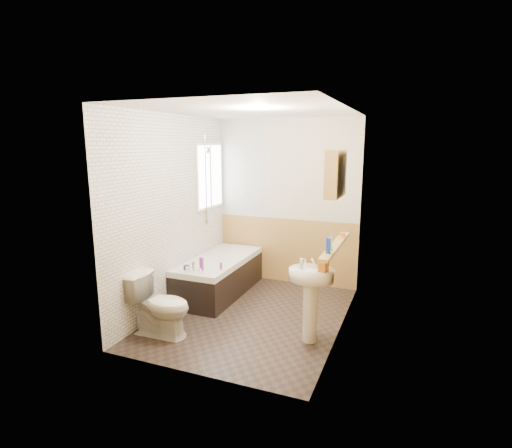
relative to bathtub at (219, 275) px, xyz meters
The scene contains 26 objects.
floor 0.95m from the bathtub, 36.87° to the right, with size 2.80×2.80×0.00m, color black.
ceiling 2.41m from the bathtub, 36.87° to the right, with size 2.80×2.80×0.00m, color white.
wall_back 1.49m from the bathtub, 49.76° to the left, with size 2.20×0.02×2.50m, color beige.
wall_front 2.31m from the bathtub, 69.55° to the right, with size 2.20×0.02×2.50m, color beige.
wall_left 1.18m from the bathtub, 124.76° to the right, with size 0.02×2.80×2.50m, color beige.
wall_right 2.15m from the bathtub, 16.57° to the right, with size 0.02×2.80×2.50m, color beige.
wainscot_right 1.91m from the bathtub, 16.76° to the right, with size 0.01×2.80×1.00m, color tan.
wainscot_front 2.08m from the bathtub, 69.34° to the right, with size 2.20×0.01×1.00m, color tan.
wainscot_back 1.14m from the bathtub, 49.02° to the left, with size 2.20×0.01×1.00m, color tan.
tile_cladding_left 1.17m from the bathtub, 123.18° to the right, with size 0.01×2.80×2.50m, color white.
tile_return_back 1.70m from the bathtub, 89.66° to the left, with size 0.75×0.01×1.50m, color white.
window 1.47m from the bathtub, 129.58° to the left, with size 0.03×0.79×0.99m.
bathtub is the anchor object (origin of this frame).
shower_riser 1.48m from the bathtub, 141.32° to the left, with size 0.11×0.09×1.30m.
toilet 1.40m from the bathtub, 91.23° to the right, with size 0.40×0.72×0.70m, color white.
sink 1.84m from the bathtub, 30.21° to the right, with size 0.48×0.39×0.93m.
pine_shelf 2.04m from the bathtub, 20.52° to the right, with size 0.10×1.28×0.03m, color tan.
medicine_cabinet 2.43m from the bathtub, 21.27° to the right, with size 0.14×0.55×0.49m.
foam_can 2.24m from the bathtub, 30.98° to the right, with size 0.05×0.05×0.16m, color #19339E.
green_bottle 2.19m from the bathtub, 27.72° to the right, with size 0.04×0.04×0.22m, color #59C647.
black_jar 1.96m from the bathtub, ahead, with size 0.07×0.07×0.05m, color orange.
soap_bottle 2.05m from the bathtub, 29.35° to the right, with size 0.09×0.19×0.09m, color orange.
clear_bottle 1.85m from the bathtub, 32.82° to the right, with size 0.04×0.04×0.11m, color silver.
blue_gel 0.69m from the bathtub, 84.25° to the right, with size 0.05×0.03×0.17m, color purple.
cream_jar 0.70m from the bathtub, 103.67° to the right, with size 0.08×0.08×0.05m, color navy.
orange_bottle 0.61m from the bathtub, 60.15° to the right, with size 0.03×0.03×0.09m, color purple.
Camera 1 is at (1.80, -4.34, 2.13)m, focal length 28.00 mm.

